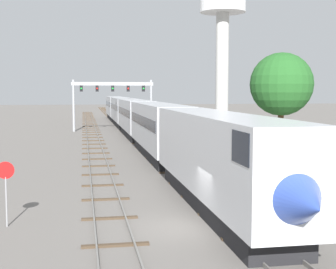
{
  "coord_description": "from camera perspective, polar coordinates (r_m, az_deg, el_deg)",
  "views": [
    {
      "loc": [
        -4.64,
        -20.14,
        5.91
      ],
      "look_at": [
        1.0,
        12.0,
        3.0
      ],
      "focal_mm": 51.83,
      "sensor_mm": 36.0,
      "label": 1
    }
  ],
  "objects": [
    {
      "name": "ground_plane",
      "position": [
        21.5,
        2.96,
        -10.87
      ],
      "size": [
        400.0,
        400.0,
        0.0
      ],
      "primitive_type": "plane",
      "color": "slate"
    },
    {
      "name": "track_main",
      "position": [
        80.63,
        -5.2,
        0.92
      ],
      "size": [
        2.6,
        200.0,
        0.16
      ],
      "color": "slate",
      "rests_on": "ground"
    },
    {
      "name": "track_near",
      "position": [
        60.43,
        -8.83,
        -0.51
      ],
      "size": [
        2.6,
        160.0,
        0.16
      ],
      "color": "slate",
      "rests_on": "ground"
    },
    {
      "name": "passenger_train",
      "position": [
        63.39,
        -3.93,
        2.1
      ],
      "size": [
        3.04,
        98.46,
        4.8
      ],
      "color": "silver",
      "rests_on": "ground"
    },
    {
      "name": "signal_gantry",
      "position": [
        72.66,
        -6.51,
        4.84
      ],
      "size": [
        12.1,
        0.49,
        7.62
      ],
      "color": "#999BA0",
      "rests_on": "ground"
    },
    {
      "name": "water_tower",
      "position": [
        100.7,
        6.45,
        14.21
      ],
      "size": [
        9.34,
        9.34,
        28.09
      ],
      "color": "beige",
      "rests_on": "ground"
    },
    {
      "name": "stop_sign",
      "position": [
        22.31,
        -18.53,
        -5.6
      ],
      "size": [
        0.76,
        0.08,
        2.88
      ],
      "color": "gray",
      "rests_on": "ground"
    },
    {
      "name": "trackside_tree_left",
      "position": [
        47.7,
        13.2,
        5.75
      ],
      "size": [
        6.03,
        6.03,
        9.61
      ],
      "color": "brown",
      "rests_on": "ground"
    }
  ]
}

